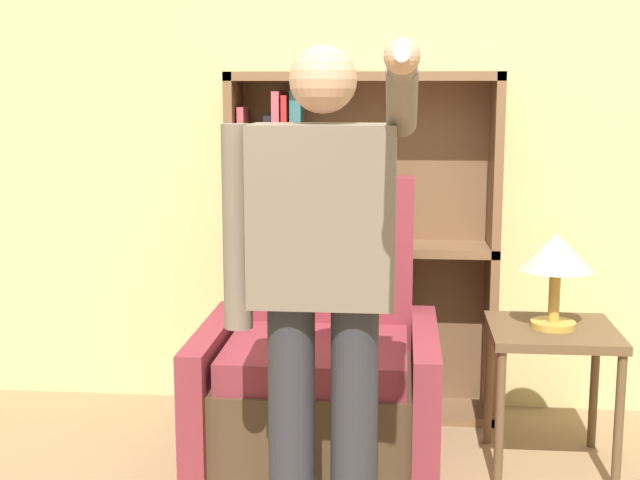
{
  "coord_description": "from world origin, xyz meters",
  "views": [
    {
      "loc": [
        -0.01,
        -2.16,
        1.52
      ],
      "look_at": [
        -0.3,
        0.86,
        1.0
      ],
      "focal_mm": 50.0,
      "sensor_mm": 36.0,
      "label": 1
    }
  ],
  "objects_px": {
    "armchair": "(319,378)",
    "table_lamp": "(556,257)",
    "person_standing": "(322,277)",
    "side_table": "(552,349)",
    "bookcase": "(330,255)"
  },
  "relations": [
    {
      "from": "bookcase",
      "to": "armchair",
      "type": "distance_m",
      "value": 0.71
    },
    {
      "from": "bookcase",
      "to": "armchair",
      "type": "bearing_deg",
      "value": -89.35
    },
    {
      "from": "armchair",
      "to": "person_standing",
      "type": "distance_m",
      "value": 0.97
    },
    {
      "from": "person_standing",
      "to": "table_lamp",
      "type": "distance_m",
      "value": 1.18
    },
    {
      "from": "armchair",
      "to": "person_standing",
      "type": "xyz_separation_m",
      "value": [
        0.08,
        -0.77,
        0.58
      ]
    },
    {
      "from": "armchair",
      "to": "table_lamp",
      "type": "height_order",
      "value": "armchair"
    },
    {
      "from": "person_standing",
      "to": "side_table",
      "type": "height_order",
      "value": "person_standing"
    },
    {
      "from": "armchair",
      "to": "table_lamp",
      "type": "relative_size",
      "value": 3.03
    },
    {
      "from": "bookcase",
      "to": "person_standing",
      "type": "height_order",
      "value": "person_standing"
    },
    {
      "from": "person_standing",
      "to": "side_table",
      "type": "xyz_separation_m",
      "value": [
        0.84,
        0.82,
        -0.45
      ]
    },
    {
      "from": "person_standing",
      "to": "side_table",
      "type": "distance_m",
      "value": 1.26
    },
    {
      "from": "bookcase",
      "to": "side_table",
      "type": "height_order",
      "value": "bookcase"
    },
    {
      "from": "person_standing",
      "to": "side_table",
      "type": "relative_size",
      "value": 2.83
    },
    {
      "from": "side_table",
      "to": "table_lamp",
      "type": "bearing_deg",
      "value": 0.0
    },
    {
      "from": "armchair",
      "to": "side_table",
      "type": "bearing_deg",
      "value": 2.82
    }
  ]
}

